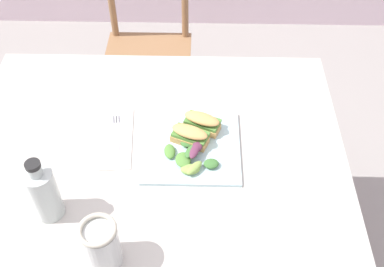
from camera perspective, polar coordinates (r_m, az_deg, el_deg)
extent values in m
cube|color=#BCB7AD|center=(1.39, -4.91, -2.49)|extent=(1.14, 0.91, 0.03)
cube|color=#8E6642|center=(2.02, -17.66, -0.66)|extent=(0.07, 0.07, 0.71)
cube|color=#8E6642|center=(1.95, 11.61, -1.18)|extent=(0.07, 0.07, 0.71)
cylinder|color=#8E6642|center=(2.23, -9.85, 1.79)|extent=(0.03, 0.03, 0.43)
cylinder|color=#8E6642|center=(2.20, -1.10, 1.64)|extent=(0.03, 0.03, 0.43)
cylinder|color=#8E6642|center=(2.48, -8.71, 7.38)|extent=(0.03, 0.03, 0.43)
cylinder|color=#8E6642|center=(2.45, -0.77, 7.32)|extent=(0.03, 0.03, 0.43)
cube|color=#8E6642|center=(2.19, -5.51, 9.06)|extent=(0.40, 0.40, 0.02)
cube|color=silver|center=(1.38, -0.04, -1.65)|extent=(0.28, 0.28, 0.01)
cube|color=tan|center=(1.37, -0.28, -0.72)|extent=(0.12, 0.09, 0.02)
cube|color=#518438|center=(1.37, -0.18, -0.10)|extent=(0.12, 0.09, 0.01)
ellipsoid|color=tan|center=(1.35, -0.29, 0.22)|extent=(0.12, 0.09, 0.02)
cube|color=tan|center=(1.41, 1.20, 0.90)|extent=(0.12, 0.09, 0.02)
cube|color=#518438|center=(1.40, 1.31, 1.52)|extent=(0.12, 0.09, 0.01)
ellipsoid|color=tan|center=(1.39, 1.22, 1.85)|extent=(0.12, 0.09, 0.02)
ellipsoid|color=#84A84C|center=(1.30, -0.24, -4.42)|extent=(0.06, 0.04, 0.02)
ellipsoid|color=#84A84C|center=(1.30, 0.28, -4.25)|extent=(0.06, 0.06, 0.02)
ellipsoid|color=#518438|center=(1.32, -1.11, -3.24)|extent=(0.05, 0.06, 0.02)
ellipsoid|color=#602D47|center=(1.32, 0.34, -2.11)|extent=(0.04, 0.07, 0.02)
ellipsoid|color=#3D7033|center=(1.37, -0.24, -1.03)|extent=(0.07, 0.05, 0.02)
ellipsoid|color=#3D7033|center=(1.31, 2.38, -3.73)|extent=(0.05, 0.04, 0.02)
ellipsoid|color=#84A84C|center=(1.37, 1.23, -0.87)|extent=(0.06, 0.06, 0.01)
ellipsoid|color=#602D47|center=(1.34, 0.65, -1.62)|extent=(0.03, 0.04, 0.02)
ellipsoid|color=#518438|center=(1.35, -2.76, -2.21)|extent=(0.04, 0.06, 0.02)
ellipsoid|color=#3D7033|center=(1.32, -0.16, -2.18)|extent=(0.04, 0.06, 0.01)
cube|color=silver|center=(1.42, -9.19, -0.59)|extent=(0.11, 0.25, 0.00)
cube|color=silver|center=(1.40, -9.19, -1.16)|extent=(0.03, 0.14, 0.00)
cube|color=silver|center=(1.47, -9.27, 1.51)|extent=(0.03, 0.05, 0.00)
cube|color=#38383D|center=(1.47, -8.97, 1.79)|extent=(0.01, 0.03, 0.00)
cube|color=#38383D|center=(1.47, -9.28, 1.76)|extent=(0.01, 0.03, 0.00)
cube|color=#38383D|center=(1.47, -9.59, 1.72)|extent=(0.01, 0.03, 0.00)
cylinder|color=black|center=(1.25, -17.47, -7.75)|extent=(0.07, 0.07, 0.11)
cylinder|color=#B2BCB7|center=(1.23, -17.72, -7.11)|extent=(0.08, 0.08, 0.16)
cylinder|color=#B2BCB7|center=(1.16, -18.77, -4.34)|extent=(0.03, 0.03, 0.03)
cylinder|color=black|center=(1.15, -19.02, -3.68)|extent=(0.04, 0.04, 0.01)
cylinder|color=#995623|center=(1.15, -10.98, -13.73)|extent=(0.08, 0.08, 0.10)
cylinder|color=silver|center=(1.14, -11.07, -13.41)|extent=(0.09, 0.09, 0.13)
torus|color=#B7B29E|center=(1.08, -11.61, -11.54)|extent=(0.09, 0.09, 0.01)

